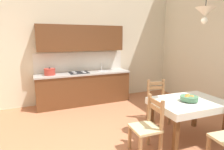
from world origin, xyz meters
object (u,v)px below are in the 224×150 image
Objects in this scene: fruit_bowl at (189,98)px; pendant_lamp at (205,12)px; kitchen_cabinetry at (83,74)px; dining_chair_kitchen_side at (158,102)px; dining_table at (188,108)px; dining_chair_tv_side at (147,127)px.

pendant_lamp reaches higher than fruit_bowl.
dining_chair_kitchen_side is at bearing -56.29° from kitchen_cabinetry.
dining_table is 1.65m from pendant_lamp.
dining_table is 1.39× the size of dining_chair_tv_side.
pendant_lamp is (0.14, -0.92, 1.82)m from dining_chair_kitchen_side.
dining_table is at bearing 3.88° from dining_chair_tv_side.
pendant_lamp is at bearing -27.16° from dining_table.
dining_chair_tv_side is 0.93m from fruit_bowl.
kitchen_cabinetry is at bearing 116.43° from pendant_lamp.
pendant_lamp is at bearing -7.85° from fruit_bowl.
kitchen_cabinetry is at bearing 114.77° from dining_table.
kitchen_cabinetry is 3.00m from fruit_bowl.
dining_chair_tv_side is 1.27m from dining_chair_kitchen_side.
dining_chair_kitchen_side reaches higher than dining_table.
dining_chair_kitchen_side reaches higher than fruit_bowl.
fruit_bowl is at bearing 172.15° from pendant_lamp.
dining_table is 0.21m from fruit_bowl.
dining_table is at bearing -65.23° from kitchen_cabinetry.
dining_chair_tv_side reaches higher than fruit_bowl.
kitchen_cabinetry is 2.82× the size of dining_chair_tv_side.
pendant_lamp is (1.38, -2.77, 1.40)m from kitchen_cabinetry.
dining_chair_tv_side is (0.35, -2.76, -0.41)m from kitchen_cabinetry.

